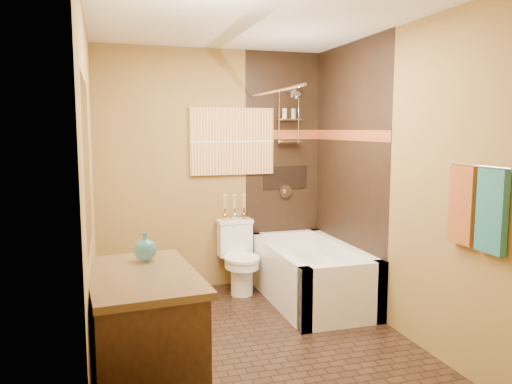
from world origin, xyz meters
name	(u,v)px	position (x,y,z in m)	size (l,w,h in m)	color
floor	(255,341)	(0.00, 0.00, 0.00)	(3.00, 3.00, 0.00)	black
wall_left	(90,191)	(-1.20, 0.00, 1.25)	(0.02, 3.00, 2.50)	olive
wall_right	(392,181)	(1.20, 0.00, 1.25)	(0.02, 3.00, 2.50)	olive
wall_back	(213,170)	(0.00, 1.50, 1.25)	(2.40, 0.02, 2.50)	olive
wall_front	(345,219)	(0.00, -1.50, 1.25)	(2.40, 0.02, 2.50)	olive
ceiling	(255,17)	(0.00, 0.00, 2.50)	(3.00, 3.00, 0.00)	silver
alcove_tile_back	(283,168)	(0.78, 1.49, 1.25)	(0.85, 0.01, 2.50)	black
alcove_tile_right	(348,173)	(1.19, 0.75, 1.25)	(0.01, 1.50, 2.50)	black
mosaic_band_back	(283,135)	(0.78, 1.48, 1.62)	(0.85, 0.01, 0.10)	maroon
mosaic_band_right	(348,135)	(1.18, 0.75, 1.62)	(0.01, 1.50, 0.10)	maroon
alcove_niche	(285,178)	(0.80, 1.48, 1.15)	(0.50, 0.01, 0.25)	black
shower_fixtures	(289,130)	(0.80, 1.38, 1.67)	(0.24, 0.33, 1.16)	silver
curtain_rod	(273,92)	(0.40, 0.75, 2.02)	(0.03, 0.03, 1.55)	silver
towel_bar	(478,166)	(1.15, -1.05, 1.45)	(0.02, 0.02, 0.55)	silver
towel_teal	(492,211)	(1.16, -1.18, 1.18)	(0.05, 0.22, 0.52)	#1F6568
towel_rust	(463,205)	(1.16, -0.92, 1.18)	(0.05, 0.22, 0.52)	#93491A
sunset_painting	(232,141)	(0.20, 1.48, 1.55)	(0.90, 0.04, 0.70)	#CB692F
vanity_mirror	(87,163)	(-1.19, -0.80, 1.50)	(0.01, 1.00, 0.90)	white
bathtub	(310,279)	(0.80, 0.75, 0.22)	(0.80, 1.50, 0.55)	white
toilet	(239,257)	(0.20, 1.23, 0.37)	(0.38, 0.55, 0.73)	white
vanity	(143,345)	(-0.92, -0.80, 0.43)	(0.67, 1.02, 0.86)	black
teal_bottle	(145,247)	(-0.87, -0.54, 0.96)	(0.14, 0.14, 0.22)	#287379
bud_vases	(235,206)	(0.20, 1.39, 0.87)	(0.26, 0.06, 0.26)	gold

